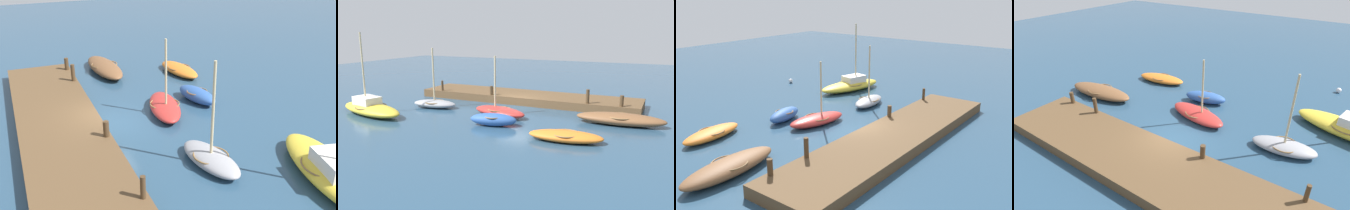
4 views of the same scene
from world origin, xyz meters
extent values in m
plane|color=navy|center=(0.00, 0.00, 0.00)|extent=(84.00, 84.00, 0.00)
cube|color=brown|center=(0.00, -2.53, 0.32)|extent=(18.72, 4.00, 0.64)
ellipsoid|color=#B72D28|center=(-0.25, 3.20, 0.34)|extent=(4.42, 2.43, 0.68)
torus|color=olive|center=(-0.25, 3.20, 0.53)|extent=(1.97, 1.97, 0.07)
cylinder|color=#C6B284|center=(0.13, 3.12, 2.40)|extent=(0.12, 0.12, 3.71)
ellipsoid|color=gold|center=(8.30, 6.77, 0.41)|extent=(6.49, 3.43, 0.82)
torus|color=olive|center=(8.30, 6.77, 0.63)|extent=(2.60, 2.60, 0.07)
cube|color=silver|center=(8.73, 6.67, 0.97)|extent=(2.14, 1.67, 0.63)
ellipsoid|color=brown|center=(-8.28, 1.88, 0.38)|extent=(5.68, 2.15, 0.77)
torus|color=olive|center=(-8.28, 1.88, 0.59)|extent=(1.96, 1.96, 0.07)
ellipsoid|color=orange|center=(-6.02, 6.68, 0.30)|extent=(4.26, 2.04, 0.60)
torus|color=olive|center=(-6.02, 6.68, 0.46)|extent=(1.77, 1.77, 0.07)
ellipsoid|color=#939399|center=(5.57, 2.94, 0.31)|extent=(3.69, 1.96, 0.62)
torus|color=olive|center=(5.57, 2.94, 0.48)|extent=(1.75, 1.75, 0.07)
cylinder|color=#C6B284|center=(5.57, 2.94, 2.58)|extent=(0.12, 0.12, 4.16)
ellipsoid|color=#2D569E|center=(-0.98, 5.56, 0.40)|extent=(3.21, 1.79, 0.81)
torus|color=olive|center=(-0.98, 5.56, 0.63)|extent=(1.48, 1.48, 0.07)
cylinder|color=#47331E|center=(-7.99, -0.78, 1.04)|extent=(0.27, 0.27, 0.80)
cylinder|color=#47331E|center=(-5.57, -0.78, 1.17)|extent=(0.25, 0.25, 1.06)
cylinder|color=#47331E|center=(2.48, -0.78, 1.02)|extent=(0.27, 0.27, 0.75)
cylinder|color=#47331E|center=(7.47, -0.78, 1.09)|extent=(0.20, 0.20, 0.89)
camera|label=1|loc=(18.36, -4.42, 9.15)|focal=42.52mm
camera|label=2|loc=(-10.81, 24.36, 6.01)|focal=36.76mm
camera|label=3|loc=(-18.59, -13.16, 8.90)|focal=41.31mm
camera|label=4|loc=(7.74, -10.35, 9.67)|focal=29.13mm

